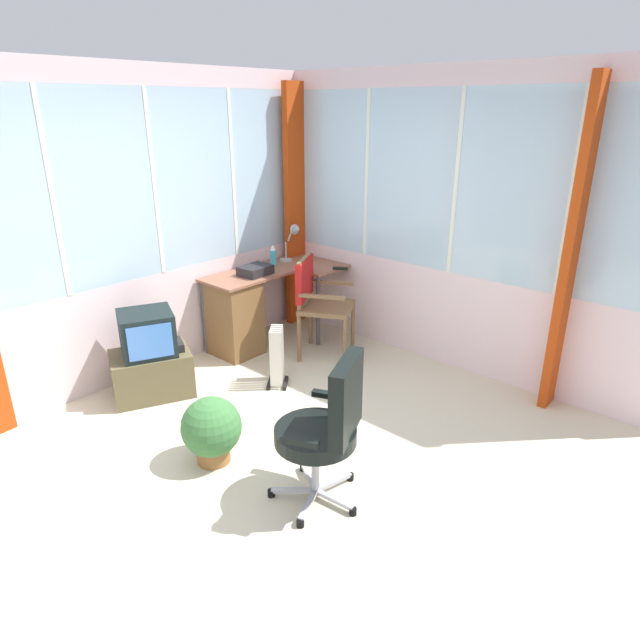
{
  "coord_description": "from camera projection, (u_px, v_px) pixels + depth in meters",
  "views": [
    {
      "loc": [
        -2.16,
        -2.31,
        2.3
      ],
      "look_at": [
        0.88,
        0.42,
        0.69
      ],
      "focal_mm": 30.73,
      "sensor_mm": 36.0,
      "label": 1
    }
  ],
  "objects": [
    {
      "name": "ground",
      "position": [
        280.0,
        467.0,
        3.79
      ],
      "size": [
        5.3,
        4.81,
        0.06
      ],
      "primitive_type": "cube",
      "color": "beige"
    },
    {
      "name": "north_window_panel",
      "position": [
        111.0,
        234.0,
        4.49
      ],
      "size": [
        4.3,
        0.07,
        2.63
      ],
      "color": "silver",
      "rests_on": "ground"
    },
    {
      "name": "east_window_panel",
      "position": [
        454.0,
        226.0,
        4.81
      ],
      "size": [
        0.07,
        3.81,
        2.63
      ],
      "color": "silver",
      "rests_on": "ground"
    },
    {
      "name": "curtain_corner",
      "position": [
        296.0,
        209.0,
        5.86
      ],
      "size": [
        0.32,
        0.09,
        2.53
      ],
      "primitive_type": "cube",
      "rotation": [
        0.0,
        0.0,
        0.05
      ],
      "color": "#B93D11",
      "rests_on": "ground"
    },
    {
      "name": "curtain_east_far",
      "position": [
        573.0,
        253.0,
        4.12
      ],
      "size": [
        0.32,
        0.08,
        2.53
      ],
      "primitive_type": "cube",
      "rotation": [
        0.0,
        0.0,
        0.04
      ],
      "color": "#B93D11",
      "rests_on": "ground"
    },
    {
      "name": "desk",
      "position": [
        240.0,
        312.0,
        5.36
      ],
      "size": [
        1.38,
        0.78,
        0.76
      ],
      "color": "#915C45",
      "rests_on": "ground"
    },
    {
      "name": "desk_lamp",
      "position": [
        294.0,
        237.0,
        5.73
      ],
      "size": [
        0.23,
        0.2,
        0.39
      ],
      "color": "#B2B7BC",
      "rests_on": "desk"
    },
    {
      "name": "tv_remote",
      "position": [
        340.0,
        268.0,
        5.49
      ],
      "size": [
        0.11,
        0.15,
        0.02
      ],
      "primitive_type": "cube",
      "rotation": [
        0.0,
        0.0,
        0.51
      ],
      "color": "black",
      "rests_on": "desk"
    },
    {
      "name": "spray_bottle",
      "position": [
        273.0,
        255.0,
        5.6
      ],
      "size": [
        0.06,
        0.06,
        0.22
      ],
      "color": "#3DBCD5",
      "rests_on": "desk"
    },
    {
      "name": "paper_tray",
      "position": [
        255.0,
        270.0,
        5.31
      ],
      "size": [
        0.32,
        0.25,
        0.09
      ],
      "primitive_type": "cube",
      "rotation": [
        0.0,
        0.0,
        0.07
      ],
      "color": "#252528",
      "rests_on": "desk"
    },
    {
      "name": "wooden_armchair",
      "position": [
        314.0,
        293.0,
        5.23
      ],
      "size": [
        0.65,
        0.65,
        0.97
      ],
      "color": "brown",
      "rests_on": "ground"
    },
    {
      "name": "office_chair",
      "position": [
        328.0,
        423.0,
        3.23
      ],
      "size": [
        0.63,
        0.57,
        0.97
      ],
      "color": "#B7B7BF",
      "rests_on": "ground"
    },
    {
      "name": "tv_on_stand",
      "position": [
        151.0,
        359.0,
        4.57
      ],
      "size": [
        0.77,
        0.67,
        0.74
      ],
      "color": "brown",
      "rests_on": "ground"
    },
    {
      "name": "space_heater",
      "position": [
        277.0,
        355.0,
        4.76
      ],
      "size": [
        0.29,
        0.28,
        0.54
      ],
      "color": "silver",
      "rests_on": "ground"
    },
    {
      "name": "potted_plant",
      "position": [
        212.0,
        429.0,
        3.71
      ],
      "size": [
        0.41,
        0.41,
        0.48
      ],
      "color": "#956133",
      "rests_on": "ground"
    }
  ]
}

